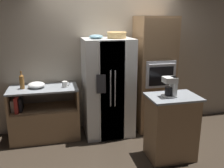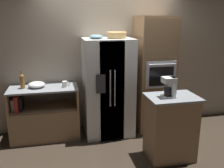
{
  "view_description": "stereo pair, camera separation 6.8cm",
  "coord_description": "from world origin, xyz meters",
  "px_view_note": "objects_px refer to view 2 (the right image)",
  "views": [
    {
      "loc": [
        -1.01,
        -4.14,
        2.09
      ],
      "look_at": [
        -0.05,
        -0.07,
        0.95
      ],
      "focal_mm": 40.0,
      "sensor_mm": 36.0,
      "label": 1
    },
    {
      "loc": [
        -0.94,
        -4.15,
        2.09
      ],
      "look_at": [
        -0.05,
        -0.07,
        0.95
      ],
      "focal_mm": 40.0,
      "sensor_mm": 36.0,
      "label": 2
    }
  ],
  "objects_px": {
    "refrigerator": "(108,88)",
    "mixing_bowl": "(37,85)",
    "wall_oven": "(154,74)",
    "mug": "(65,84)",
    "wicker_basket": "(117,35)",
    "fruit_bowl": "(96,37)",
    "coffee_maker": "(170,86)",
    "bottle_tall": "(22,81)"
  },
  "relations": [
    {
      "from": "fruit_bowl",
      "to": "mug",
      "type": "xyz_separation_m",
      "value": [
        -0.54,
        0.06,
        -0.8
      ]
    },
    {
      "from": "refrigerator",
      "to": "bottle_tall",
      "type": "height_order",
      "value": "refrigerator"
    },
    {
      "from": "mixing_bowl",
      "to": "refrigerator",
      "type": "bearing_deg",
      "value": -3.76
    },
    {
      "from": "refrigerator",
      "to": "coffee_maker",
      "type": "bearing_deg",
      "value": -57.27
    },
    {
      "from": "wicker_basket",
      "to": "bottle_tall",
      "type": "height_order",
      "value": "wicker_basket"
    },
    {
      "from": "wall_oven",
      "to": "mixing_bowl",
      "type": "xyz_separation_m",
      "value": [
        -2.1,
        0.03,
        -0.08
      ]
    },
    {
      "from": "coffee_maker",
      "to": "mug",
      "type": "bearing_deg",
      "value": 143.08
    },
    {
      "from": "fruit_bowl",
      "to": "mixing_bowl",
      "type": "height_order",
      "value": "fruit_bowl"
    },
    {
      "from": "mixing_bowl",
      "to": "mug",
      "type": "bearing_deg",
      "value": -7.58
    },
    {
      "from": "wall_oven",
      "to": "fruit_bowl",
      "type": "height_order",
      "value": "wall_oven"
    },
    {
      "from": "wicker_basket",
      "to": "fruit_bowl",
      "type": "height_order",
      "value": "wicker_basket"
    },
    {
      "from": "wall_oven",
      "to": "mixing_bowl",
      "type": "bearing_deg",
      "value": 179.05
    },
    {
      "from": "mixing_bowl",
      "to": "coffee_maker",
      "type": "height_order",
      "value": "coffee_maker"
    },
    {
      "from": "refrigerator",
      "to": "mixing_bowl",
      "type": "distance_m",
      "value": 1.23
    },
    {
      "from": "bottle_tall",
      "to": "wicker_basket",
      "type": "bearing_deg",
      "value": -4.03
    },
    {
      "from": "mixing_bowl",
      "to": "bottle_tall",
      "type": "bearing_deg",
      "value": -178.64
    },
    {
      "from": "fruit_bowl",
      "to": "bottle_tall",
      "type": "relative_size",
      "value": 0.78
    },
    {
      "from": "mug",
      "to": "coffee_maker",
      "type": "bearing_deg",
      "value": -36.92
    },
    {
      "from": "mixing_bowl",
      "to": "fruit_bowl",
      "type": "bearing_deg",
      "value": -6.99
    },
    {
      "from": "coffee_maker",
      "to": "fruit_bowl",
      "type": "bearing_deg",
      "value": 131.2
    },
    {
      "from": "wicker_basket",
      "to": "coffee_maker",
      "type": "distance_m",
      "value": 1.32
    },
    {
      "from": "wicker_basket",
      "to": "refrigerator",
      "type": "bearing_deg",
      "value": 165.73
    },
    {
      "from": "refrigerator",
      "to": "mixing_bowl",
      "type": "height_order",
      "value": "refrigerator"
    },
    {
      "from": "fruit_bowl",
      "to": "coffee_maker",
      "type": "relative_size",
      "value": 0.81
    },
    {
      "from": "refrigerator",
      "to": "wall_oven",
      "type": "height_order",
      "value": "wall_oven"
    },
    {
      "from": "refrigerator",
      "to": "fruit_bowl",
      "type": "xyz_separation_m",
      "value": [
        -0.21,
        -0.04,
        0.9
      ]
    },
    {
      "from": "coffee_maker",
      "to": "bottle_tall",
      "type": "bearing_deg",
      "value": 152.02
    },
    {
      "from": "mixing_bowl",
      "to": "coffee_maker",
      "type": "bearing_deg",
      "value": -30.84
    },
    {
      "from": "wicker_basket",
      "to": "bottle_tall",
      "type": "distance_m",
      "value": 1.76
    },
    {
      "from": "wall_oven",
      "to": "wicker_basket",
      "type": "distance_m",
      "value": 1.04
    },
    {
      "from": "mug",
      "to": "coffee_maker",
      "type": "distance_m",
      "value": 1.79
    },
    {
      "from": "bottle_tall",
      "to": "mixing_bowl",
      "type": "relative_size",
      "value": 1.07
    },
    {
      "from": "wicker_basket",
      "to": "coffee_maker",
      "type": "xyz_separation_m",
      "value": [
        0.53,
        -1.01,
        -0.65
      ]
    },
    {
      "from": "wicker_basket",
      "to": "mixing_bowl",
      "type": "distance_m",
      "value": 1.6
    },
    {
      "from": "wall_oven",
      "to": "coffee_maker",
      "type": "relative_size",
      "value": 7.24
    },
    {
      "from": "wall_oven",
      "to": "bottle_tall",
      "type": "distance_m",
      "value": 2.32
    },
    {
      "from": "wall_oven",
      "to": "mug",
      "type": "distance_m",
      "value": 1.62
    },
    {
      "from": "refrigerator",
      "to": "fruit_bowl",
      "type": "bearing_deg",
      "value": -167.94
    },
    {
      "from": "mug",
      "to": "mixing_bowl",
      "type": "height_order",
      "value": "mixing_bowl"
    },
    {
      "from": "wall_oven",
      "to": "bottle_tall",
      "type": "bearing_deg",
      "value": 179.27
    },
    {
      "from": "refrigerator",
      "to": "mug",
      "type": "height_order",
      "value": "refrigerator"
    },
    {
      "from": "refrigerator",
      "to": "fruit_bowl",
      "type": "distance_m",
      "value": 0.92
    }
  ]
}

